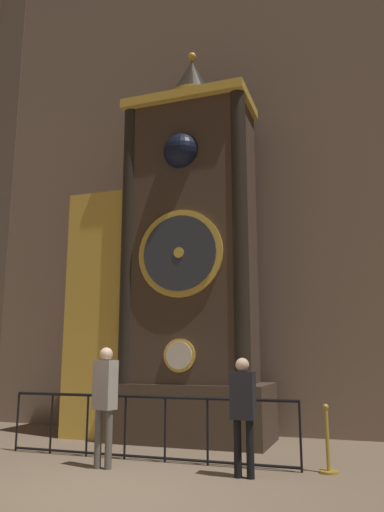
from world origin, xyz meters
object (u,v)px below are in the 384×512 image
at_px(clock_tower, 172,269).
at_px(stanchion_post, 328,451).
at_px(visitor_near, 105,394).
at_px(visitor_far, 243,405).

xyz_separation_m(clock_tower, stanchion_post, (3.22, -1.89, -3.19)).
bearing_deg(visitor_near, stanchion_post, 29.41).
bearing_deg(stanchion_post, clock_tower, 149.58).
relative_size(visitor_far, stanchion_post, 1.69).
relative_size(clock_tower, stanchion_post, 8.84).
bearing_deg(visitor_far, visitor_near, -174.26).
height_order(clock_tower, stanchion_post, clock_tower).
xyz_separation_m(visitor_near, stanchion_post, (3.25, 0.84, -0.77)).
relative_size(clock_tower, visitor_near, 4.77).
bearing_deg(visitor_far, stanchion_post, 35.23).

